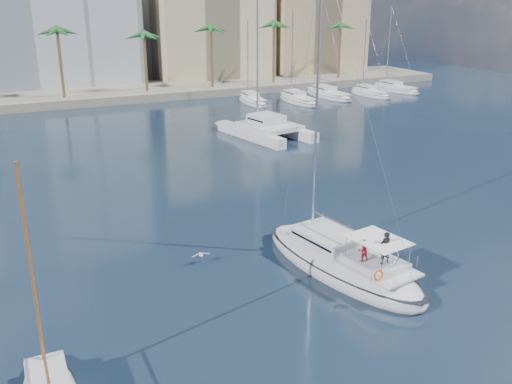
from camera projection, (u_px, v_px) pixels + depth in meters
ground at (277, 253)px, 35.62m from camera, size 160.00×160.00×0.00m
quay at (96, 95)px, 87.54m from camera, size 120.00×14.00×1.20m
building_beige at (208, 25)px, 100.94m from camera, size 20.00×14.00×20.00m
building_tan_right at (311, 28)px, 107.57m from camera, size 18.00×12.00×18.00m
palm_centre at (95, 31)px, 80.92m from camera, size 3.60×3.60×12.30m
palm_right at (304, 25)px, 94.54m from camera, size 3.60×3.60×12.30m
main_sloop at (341, 262)px, 33.27m from camera, size 6.05×13.03×18.61m
catamaran at (267, 127)px, 64.21m from camera, size 7.81×12.35×16.80m
seagull at (201, 255)px, 33.99m from camera, size 1.11×0.48×0.21m
moored_yacht_a at (252, 103)px, 83.79m from camera, size 3.37×9.52×11.90m
moored_yacht_b at (298, 102)px, 84.69m from camera, size 3.32×10.83×13.72m
moored_yacht_c at (328, 97)px, 89.00m from camera, size 3.98×12.33×15.54m
moored_yacht_d at (370, 96)px, 89.90m from camera, size 3.52×9.55×11.90m
moored_yacht_e at (395, 91)px, 94.21m from camera, size 4.61×11.11×13.72m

